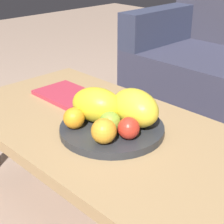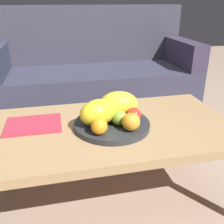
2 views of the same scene
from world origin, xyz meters
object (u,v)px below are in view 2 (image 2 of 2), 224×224
banana_bunch (109,111)px  melon_large_front (99,112)px  couch (95,78)px  magazine (34,125)px  coffee_table (104,134)px  melon_smaller_beside (119,104)px  apple_left (119,118)px  orange_front (131,122)px  apple_front (134,115)px  orange_left (99,126)px  fruit_bowl (112,124)px

banana_bunch → melon_large_front: bearing=-130.8°
couch → banana_bunch: (-0.11, -1.11, 0.16)m
magazine → coffee_table: bearing=-12.8°
melon_smaller_beside → apple_left: 0.10m
orange_front → apple_front: 0.08m
coffee_table → apple_front: apple_front is taller
orange_front → magazine: (-0.41, 0.18, -0.06)m
orange_front → magazine: bearing=156.5°
coffee_table → banana_bunch: banana_bunch is taller
couch → magazine: size_ratio=6.80×
apple_left → orange_left: bearing=-148.3°
magazine → banana_bunch: bearing=-4.0°
banana_bunch → orange_left: bearing=-115.1°
coffee_table → apple_left: apple_left is taller
melon_smaller_beside → apple_front: (0.05, -0.08, -0.03)m
orange_left → banana_bunch: 0.18m
magazine → fruit_bowl: bearing=-13.8°
coffee_table → melon_smaller_beside: bearing=29.1°
coffee_table → melon_smaller_beside: (0.08, 0.05, 0.13)m
couch → fruit_bowl: couch is taller
orange_left → apple_left: 0.12m
apple_left → magazine: (-0.38, 0.12, -0.05)m
apple_left → magazine: bearing=162.3°
orange_left → melon_smaller_beside: bearing=52.6°
apple_front → banana_bunch: (-0.10, 0.08, -0.01)m
melon_smaller_beside → orange_front: bearing=-84.2°
melon_large_front → apple_left: 0.10m
fruit_bowl → orange_front: (0.06, -0.09, 0.05)m
orange_left → orange_front: bearing=1.4°
melon_large_front → orange_front: melon_large_front is taller
melon_smaller_beside → apple_left: size_ratio=2.64×
couch → melon_large_front: bearing=-98.2°
coffee_table → orange_left: 0.16m
fruit_bowl → apple_left: size_ratio=5.00×
apple_left → banana_bunch: (-0.03, 0.10, -0.01)m
orange_front → apple_left: 0.07m
orange_front → banana_bunch: bearing=111.9°
fruit_bowl → melon_smaller_beside: bearing=53.4°
melon_large_front → apple_front: melon_large_front is taller
melon_smaller_beside → apple_left: (-0.02, -0.10, -0.03)m
couch → melon_smaller_beside: size_ratio=9.35×
coffee_table → orange_left: (-0.04, -0.11, 0.10)m
magazine → melon_smaller_beside: bearing=-3.7°
orange_left → magazine: bearing=146.4°
fruit_bowl → magazine: fruit_bowl is taller
orange_front → orange_left: (-0.14, -0.00, -0.00)m
fruit_bowl → orange_left: size_ratio=4.95×
melon_large_front → magazine: 0.31m
melon_large_front → magazine: melon_large_front is taller
apple_front → apple_left: bearing=-169.4°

